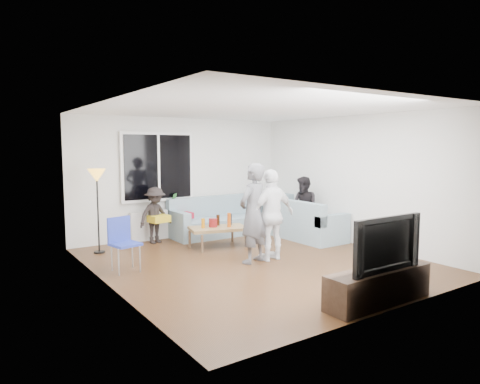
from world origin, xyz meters
TOP-DOWN VIEW (x-y plane):
  - floor at (0.00, 0.00)m, footprint 5.00×5.50m
  - ceiling at (0.00, 0.00)m, footprint 5.00×5.50m
  - wall_back at (0.00, 2.77)m, footprint 5.00×0.04m
  - wall_front at (0.00, -2.77)m, footprint 5.00×0.04m
  - wall_left at (-2.52, 0.00)m, footprint 0.04×5.50m
  - wall_right at (2.52, 0.00)m, footprint 0.04×5.50m
  - window_frame at (-0.60, 2.69)m, footprint 1.62×0.06m
  - window_glass at (-0.60, 2.65)m, footprint 1.50×0.02m
  - window_mullion at (-0.60, 2.64)m, footprint 0.05×0.03m
  - radiator at (-0.60, 2.65)m, footprint 1.30×0.12m
  - potted_plant at (-0.29, 2.62)m, footprint 0.20×0.16m
  - vase at (-0.66, 2.62)m, footprint 0.19×0.19m
  - sofa_back_section at (0.72, 2.27)m, footprint 2.30×0.85m
  - sofa_right_section at (2.02, 1.03)m, footprint 2.00×0.85m
  - sofa_corner at (2.34, 2.27)m, footprint 0.85×0.85m
  - cushion_yellow at (-0.79, 2.25)m, footprint 0.43×0.38m
  - cushion_red at (-0.19, 2.33)m, footprint 0.38×0.32m
  - coffee_table at (0.04, 1.28)m, footprint 1.22×0.86m
  - pitcher at (-0.03, 1.35)m, footprint 0.17×0.17m
  - side_chair at (-2.05, 0.66)m, footprint 0.48×0.48m
  - floor_lamp at (-2.05, 2.12)m, footprint 0.32×0.32m
  - player_left at (-0.06, -0.03)m, footprint 0.72×0.59m
  - player_right at (0.32, -0.07)m, footprint 0.95×0.43m
  - spectator_right at (2.02, 0.97)m, footprint 0.53×0.67m
  - spectator_back at (-0.84, 2.30)m, footprint 0.82×0.58m
  - tv_console at (0.12, -2.50)m, footprint 1.60×0.40m
  - television at (0.12, -2.50)m, footprint 1.20×0.16m
  - bottle_e at (0.37, 1.36)m, footprint 0.07×0.07m
  - bottle_a at (-0.25, 1.36)m, footprint 0.07×0.07m
  - bottle_d at (0.22, 1.17)m, footprint 0.07×0.07m
  - bottle_c at (0.14, 1.44)m, footprint 0.07×0.07m

SIDE VIEW (x-z plane):
  - floor at x=0.00m, z-range -0.04..0.00m
  - coffee_table at x=0.04m, z-range 0.00..0.40m
  - tv_console at x=0.12m, z-range 0.00..0.44m
  - radiator at x=-0.60m, z-range 0.00..0.62m
  - sofa_back_section at x=0.72m, z-range 0.00..0.85m
  - sofa_right_section at x=2.02m, z-range 0.00..0.85m
  - sofa_corner at x=2.34m, z-range 0.00..0.85m
  - side_chair at x=-2.05m, z-range 0.00..0.86m
  - pitcher at x=-0.03m, z-range 0.40..0.57m
  - bottle_a at x=-0.25m, z-range 0.40..0.59m
  - bottle_c at x=0.14m, z-range 0.40..0.62m
  - cushion_yellow at x=-0.79m, z-range 0.44..0.58m
  - cushion_red at x=-0.19m, z-range 0.45..0.57m
  - bottle_e at x=0.37m, z-range 0.40..0.63m
  - bottle_d at x=0.22m, z-range 0.40..0.68m
  - spectator_back at x=-0.84m, z-range 0.00..1.16m
  - spectator_right at x=2.02m, z-range 0.00..1.34m
  - vase at x=-0.66m, z-range 0.62..0.80m
  - floor_lamp at x=-2.05m, z-range 0.00..1.56m
  - television at x=0.12m, z-range 0.44..1.13m
  - player_right at x=0.32m, z-range 0.00..1.59m
  - potted_plant at x=-0.29m, z-range 0.62..0.98m
  - player_left at x=-0.06m, z-range 0.00..1.70m
  - wall_back at x=0.00m, z-range 0.00..2.60m
  - wall_front at x=0.00m, z-range 0.00..2.60m
  - wall_left at x=-2.52m, z-range 0.00..2.60m
  - wall_right at x=2.52m, z-range 0.00..2.60m
  - window_frame at x=-0.60m, z-range 0.81..2.29m
  - window_glass at x=-0.60m, z-range 0.88..2.23m
  - window_mullion at x=-0.60m, z-range 0.88..2.23m
  - ceiling at x=0.00m, z-range 2.60..2.64m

